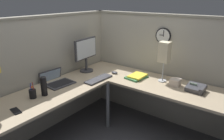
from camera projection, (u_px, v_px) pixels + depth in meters
The scene contains 16 objects.
ground_plane at pixel (110, 136), 2.90m from camera, with size 6.80×6.80×0.00m, color #47474C.
cubicle_wall_back at pixel (42, 76), 2.85m from camera, with size 2.57×0.12×1.58m.
cubicle_wall_right at pixel (159, 68), 3.15m from camera, with size 0.12×2.37×1.58m.
desk at pixel (106, 99), 2.56m from camera, with size 2.35×2.15×0.73m.
monitor at pixel (86, 52), 3.12m from camera, with size 0.46×0.20×0.50m.
laptop at pixel (56, 81), 2.78m from camera, with size 0.37×0.41×0.22m.
keyboard at pixel (99, 79), 2.87m from camera, with size 0.43×0.14×0.02m, color #38383D.
computer_mouse at pixel (115, 73), 3.10m from camera, with size 0.06×0.10×0.03m, color #38383D.
pen_cup at pixel (33, 94), 2.35m from camera, with size 0.08×0.08×0.18m.
cell_phone at pixel (16, 111), 2.08m from camera, with size 0.07×0.14×0.01m, color black.
thermos_flask at pixel (44, 86), 2.39m from camera, with size 0.07×0.07×0.22m, color black.
office_phone at pixel (196, 88), 2.52m from camera, with size 0.20×0.22×0.11m.
book_stack at pixel (137, 77), 2.94m from camera, with size 0.31×0.25×0.04m.
desk_lamp_paper at pixel (164, 53), 2.71m from camera, with size 0.13×0.13×0.53m.
tissue_box at pixel (175, 82), 2.68m from camera, with size 0.12×0.12×0.09m, color beige.
wall_clock at pixel (163, 36), 2.92m from camera, with size 0.04×0.22×0.22m.
Camera 1 is at (-1.95, -1.48, 1.80)m, focal length 34.06 mm.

